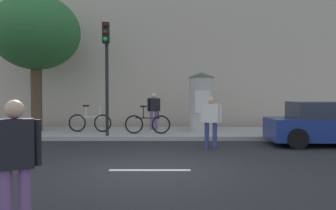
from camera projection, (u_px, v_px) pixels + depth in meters
ground_plane at (151, 170)px, 7.95m from camera, size 80.00×80.00×0.00m
sidewalk_curb at (159, 133)px, 14.95m from camera, size 36.00×4.00×0.15m
lane_markings at (151, 170)px, 7.95m from camera, size 25.80×0.16×0.01m
building_backdrop at (162, 22)px, 19.78m from camera, size 36.00×5.00×11.24m
traffic_light at (108, 60)px, 13.11m from camera, size 0.24×0.45×4.12m
poster_column at (202, 101)px, 14.96m from camera, size 1.10×1.10×2.44m
street_tree at (37, 33)px, 15.01m from camera, size 3.65×3.65×5.66m
pedestrian_in_red_top at (212, 118)px, 11.11m from camera, size 0.65×0.37×1.60m
pedestrian_in_dark_shirt at (16, 158)px, 4.20m from camera, size 0.54×0.39×1.61m
pedestrian_near_pole at (155, 108)px, 15.56m from camera, size 0.55×0.39×1.57m
bicycle_leaning at (91, 122)px, 14.63m from camera, size 1.77×0.18×1.09m
bicycle_upright at (149, 124)px, 13.93m from camera, size 1.77×0.17×1.09m
parked_car_silver at (336, 124)px, 11.76m from camera, size 4.40×1.96×1.44m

